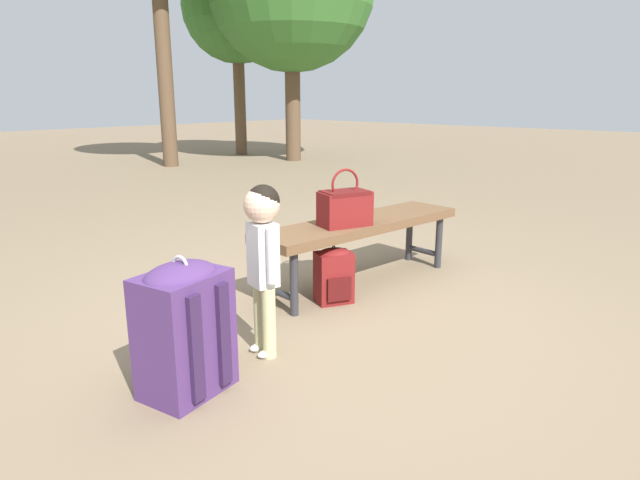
{
  "coord_description": "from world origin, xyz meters",
  "views": [
    {
      "loc": [
        2.24,
        2.06,
        1.26
      ],
      "look_at": [
        -0.04,
        -0.02,
        0.45
      ],
      "focal_mm": 31.03,
      "sensor_mm": 36.0,
      "label": 1
    }
  ],
  "objects_px": {
    "tree_mid": "(236,8)",
    "park_bench": "(361,228)",
    "child_standing": "(263,244)",
    "backpack_small": "(334,274)",
    "handbag": "(345,206)",
    "backpack_large": "(184,325)"
  },
  "relations": [
    {
      "from": "tree_mid",
      "to": "park_bench",
      "type": "bearing_deg",
      "value": 55.35
    },
    {
      "from": "child_standing",
      "to": "tree_mid",
      "type": "distance_m",
      "value": 10.13
    },
    {
      "from": "park_bench",
      "to": "backpack_small",
      "type": "bearing_deg",
      "value": 14.3
    },
    {
      "from": "handbag",
      "to": "backpack_small",
      "type": "height_order",
      "value": "handbag"
    },
    {
      "from": "backpack_large",
      "to": "handbag",
      "type": "bearing_deg",
      "value": -168.07
    },
    {
      "from": "backpack_large",
      "to": "tree_mid",
      "type": "bearing_deg",
      "value": -131.21
    },
    {
      "from": "park_bench",
      "to": "child_standing",
      "type": "xyz_separation_m",
      "value": [
        1.16,
        0.32,
        0.18
      ]
    },
    {
      "from": "handbag",
      "to": "backpack_small",
      "type": "xyz_separation_m",
      "value": [
        0.18,
        0.07,
        -0.39
      ]
    },
    {
      "from": "park_bench",
      "to": "backpack_large",
      "type": "relative_size",
      "value": 2.63
    },
    {
      "from": "child_standing",
      "to": "backpack_large",
      "type": "distance_m",
      "value": 0.54
    },
    {
      "from": "backpack_large",
      "to": "tree_mid",
      "type": "xyz_separation_m",
      "value": [
        -6.69,
        -7.63,
        2.7
      ]
    },
    {
      "from": "handbag",
      "to": "backpack_large",
      "type": "relative_size",
      "value": 0.59
    },
    {
      "from": "park_bench",
      "to": "tree_mid",
      "type": "height_order",
      "value": "tree_mid"
    },
    {
      "from": "tree_mid",
      "to": "backpack_large",
      "type": "bearing_deg",
      "value": 48.79
    },
    {
      "from": "backpack_small",
      "to": "tree_mid",
      "type": "bearing_deg",
      "value": -126.3
    },
    {
      "from": "child_standing",
      "to": "backpack_small",
      "type": "distance_m",
      "value": 0.89
    },
    {
      "from": "handbag",
      "to": "backpack_large",
      "type": "height_order",
      "value": "handbag"
    },
    {
      "from": "backpack_large",
      "to": "backpack_small",
      "type": "bearing_deg",
      "value": -169.39
    },
    {
      "from": "backpack_large",
      "to": "tree_mid",
      "type": "relative_size",
      "value": 0.15
    },
    {
      "from": "park_bench",
      "to": "tree_mid",
      "type": "bearing_deg",
      "value": -124.65
    },
    {
      "from": "child_standing",
      "to": "backpack_large",
      "type": "bearing_deg",
      "value": 1.89
    },
    {
      "from": "tree_mid",
      "to": "child_standing",
      "type": "bearing_deg",
      "value": 50.81
    }
  ]
}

